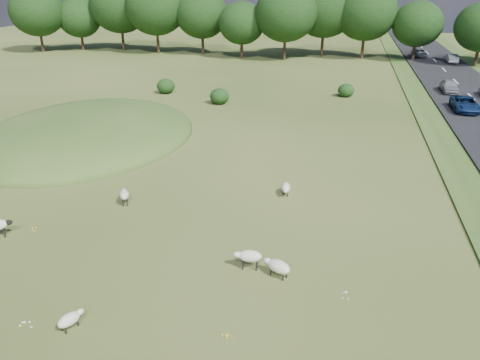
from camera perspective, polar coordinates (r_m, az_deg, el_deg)
name	(u,v)px	position (r m, az deg, el deg)	size (l,w,h in m)	color
ground	(258,119)	(41.56, 2.15, 7.49)	(160.00, 160.00, 0.00)	#304A17
mound	(87,137)	(38.46, -18.11, 5.03)	(16.00, 20.00, 4.00)	#33561E
road	(475,102)	(52.17, 26.77, 8.44)	(8.00, 150.00, 0.25)	black
treeline	(295,13)	(75.38, 6.68, 19.52)	(96.28, 14.66, 11.70)	black
shrubs	(232,91)	(49.01, -1.03, 10.84)	(20.67, 7.57, 1.56)	black
sheep_0	(124,195)	(26.09, -13.92, -1.75)	(0.82, 1.13, 0.79)	beige
sheep_1	(249,256)	(19.85, 1.12, -9.27)	(1.23, 0.62, 0.87)	beige
sheep_2	(70,319)	(18.01, -20.05, -15.65)	(0.77, 1.08, 0.60)	beige
sheep_3	(286,188)	(26.59, 5.59, -0.96)	(0.60, 1.19, 0.68)	beige
sheep_5	(278,266)	(19.53, 4.66, -10.46)	(1.32, 0.98, 0.74)	beige
car_0	(419,53)	(79.97, 21.01, 14.29)	(2.03, 4.40, 1.22)	#9A9CA2
car_1	(451,58)	(75.71, 24.37, 13.38)	(1.36, 3.89, 1.28)	#B8BAC0
car_2	(465,104)	(47.62, 25.77, 8.35)	(2.09, 4.53, 1.26)	navy
car_3	(449,86)	(55.20, 24.16, 10.43)	(1.56, 3.87, 1.32)	#95969C
car_6	(424,35)	(104.87, 21.49, 16.09)	(2.04, 5.03, 1.46)	navy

